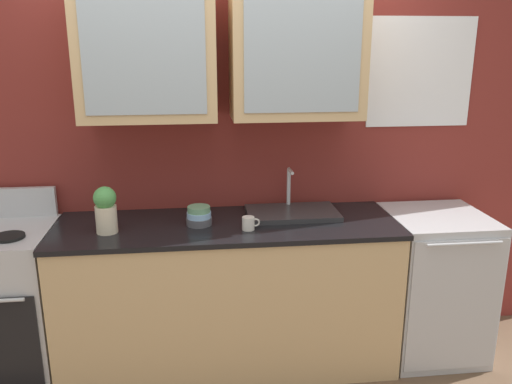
% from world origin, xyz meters
% --- Properties ---
extents(ground_plane, '(10.00, 10.00, 0.00)m').
position_xyz_m(ground_plane, '(0.00, 0.00, 0.00)').
color(ground_plane, brown).
extents(back_wall_unit, '(4.57, 0.47, 2.53)m').
position_xyz_m(back_wall_unit, '(0.00, 0.32, 1.43)').
color(back_wall_unit, maroon).
rests_on(back_wall_unit, ground_plane).
extents(counter, '(2.02, 0.66, 0.93)m').
position_xyz_m(counter, '(0.00, 0.00, 0.46)').
color(counter, tan).
rests_on(counter, ground_plane).
extents(sink_faucet, '(0.56, 0.33, 0.27)m').
position_xyz_m(sink_faucet, '(0.41, 0.10, 0.95)').
color(sink_faucet, '#2D2D30').
rests_on(sink_faucet, counter).
extents(bowl_stack, '(0.15, 0.15, 0.11)m').
position_xyz_m(bowl_stack, '(-0.16, -0.01, 0.98)').
color(bowl_stack, '#4C4C54').
rests_on(bowl_stack, counter).
extents(vase, '(0.13, 0.13, 0.27)m').
position_xyz_m(vase, '(-0.68, -0.08, 1.07)').
color(vase, beige).
rests_on(vase, counter).
extents(cup_near_sink, '(0.10, 0.07, 0.08)m').
position_xyz_m(cup_near_sink, '(0.12, -0.12, 0.97)').
color(cup_near_sink, silver).
rests_on(cup_near_sink, counter).
extents(dishwasher, '(0.59, 0.65, 0.93)m').
position_xyz_m(dishwasher, '(1.31, -0.00, 0.46)').
color(dishwasher, silver).
rests_on(dishwasher, ground_plane).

